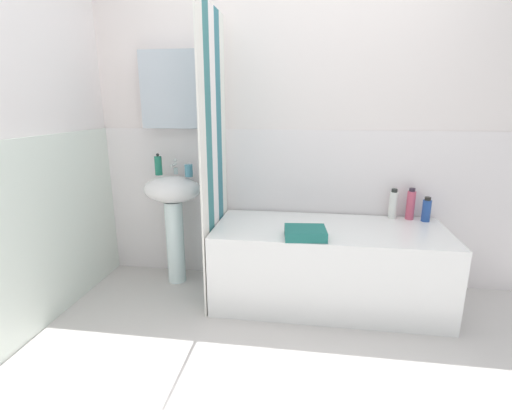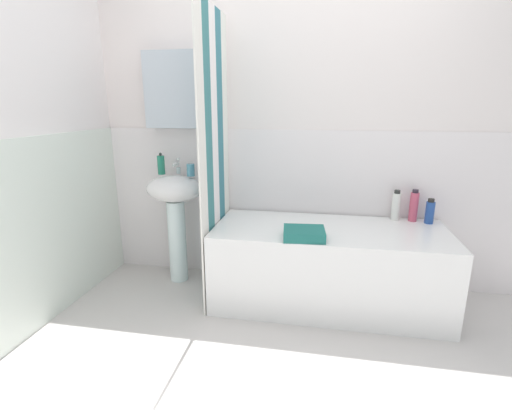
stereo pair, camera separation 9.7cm
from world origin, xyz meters
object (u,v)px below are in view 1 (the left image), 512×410
at_px(soap_dispenser, 158,165).
at_px(lotion_bottle, 393,204).
at_px(conditioner_bottle, 411,205).
at_px(body_wash_bottle, 426,210).
at_px(towel_folded, 305,233).
at_px(toothbrush_cup, 189,170).
at_px(sink, 173,206).
at_px(bathtub, 328,265).

distance_m(soap_dispenser, lotion_bottle, 1.79).
distance_m(soap_dispenser, conditioner_bottle, 1.91).
distance_m(body_wash_bottle, lotion_bottle, 0.23).
bearing_deg(body_wash_bottle, towel_folded, -150.97).
relative_size(toothbrush_cup, conditioner_bottle, 0.39).
height_order(body_wash_bottle, lotion_bottle, lotion_bottle).
xyz_separation_m(soap_dispenser, toothbrush_cup, (0.25, -0.03, -0.03)).
xyz_separation_m(soap_dispenser, towel_folded, (1.14, -0.43, -0.34)).
relative_size(sink, soap_dispenser, 5.13).
height_order(conditioner_bottle, towel_folded, conditioner_bottle).
xyz_separation_m(body_wash_bottle, conditioner_bottle, (-0.10, 0.04, 0.03)).
height_order(soap_dispenser, conditioner_bottle, soap_dispenser).
bearing_deg(sink, body_wash_bottle, 2.86).
xyz_separation_m(bathtub, towel_folded, (-0.17, -0.23, 0.31)).
bearing_deg(bathtub, soap_dispenser, 171.22).
height_order(sink, conditioner_bottle, sink).
bearing_deg(sink, conditioner_bottle, 4.20).
distance_m(sink, lotion_bottle, 1.66).
xyz_separation_m(bathtub, lotion_bottle, (0.47, 0.29, 0.39)).
bearing_deg(soap_dispenser, body_wash_bottle, 1.28).
distance_m(body_wash_bottle, towel_folded, 0.98).
relative_size(sink, body_wash_bottle, 4.74).
bearing_deg(conditioner_bottle, sink, -175.80).
distance_m(sink, conditioner_bottle, 1.78).
height_order(soap_dispenser, lotion_bottle, soap_dispenser).
height_order(sink, toothbrush_cup, toothbrush_cup).
bearing_deg(conditioner_bottle, toothbrush_cup, -176.06).
bearing_deg(soap_dispenser, bathtub, -8.78).
bearing_deg(body_wash_bottle, soap_dispenser, -178.72).
distance_m(toothbrush_cup, bathtub, 1.24).
bearing_deg(towel_folded, bathtub, 54.37).
distance_m(soap_dispenser, bathtub, 1.47).
bearing_deg(toothbrush_cup, conditioner_bottle, 3.94).
bearing_deg(soap_dispenser, towel_folded, -20.78).
distance_m(toothbrush_cup, body_wash_bottle, 1.77).
height_order(conditioner_bottle, lotion_bottle, conditioner_bottle).
xyz_separation_m(sink, bathtub, (1.19, -0.15, -0.35)).
xyz_separation_m(soap_dispenser, body_wash_bottle, (2.00, 0.04, -0.29)).
bearing_deg(conditioner_bottle, towel_folded, -145.81).
xyz_separation_m(toothbrush_cup, body_wash_bottle, (1.75, 0.08, -0.26)).
bearing_deg(lotion_bottle, body_wash_bottle, -10.65).
relative_size(soap_dispenser, lotion_bottle, 0.75).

